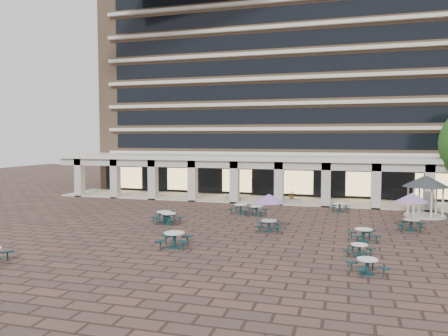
{
  "coord_description": "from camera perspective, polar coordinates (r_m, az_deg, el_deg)",
  "views": [
    {
      "loc": [
        8.24,
        -27.39,
        6.19
      ],
      "look_at": [
        -0.47,
        3.0,
        3.98
      ],
      "focal_mm": 35.0,
      "sensor_mm": 36.0,
      "label": 1
    }
  ],
  "objects": [
    {
      "name": "retail_arcade",
      "position": [
        43.1,
        4.93,
        -0.26
      ],
      "size": [
        42.0,
        6.6,
        4.4
      ],
      "color": "white",
      "rests_on": "ground"
    },
    {
      "name": "picnic_table_12",
      "position": [
        35.54,
        2.16,
        -5.26
      ],
      "size": [
        1.87,
        1.87,
        0.79
      ],
      "rotation": [
        0.0,
        0.0,
        -0.08
      ],
      "color": "#14353C",
      "rests_on": "ground"
    },
    {
      "name": "picnic_table_8",
      "position": [
        32.4,
        -7.85,
        -6.19
      ],
      "size": [
        1.88,
        1.88,
        0.8
      ],
      "rotation": [
        0.0,
        0.0,
        0.07
      ],
      "color": "#14353C",
      "rests_on": "ground"
    },
    {
      "name": "planter_left",
      "position": [
        42.06,
        1.13,
        -3.72
      ],
      "size": [
        1.5,
        0.7,
        1.3
      ],
      "color": "#979892",
      "rests_on": "ground"
    },
    {
      "name": "apartment_building",
      "position": [
        53.88,
        7.21,
        10.8
      ],
      "size": [
        40.0,
        15.5,
        25.2
      ],
      "color": "#947253",
      "rests_on": "ground"
    },
    {
      "name": "picnic_table_11",
      "position": [
        31.53,
        23.35,
        -3.73
      ],
      "size": [
        2.17,
        2.17,
        2.51
      ],
      "rotation": [
        0.0,
        0.0,
        -0.18
      ],
      "color": "#14353C",
      "rests_on": "ground"
    },
    {
      "name": "picnic_table_5",
      "position": [
        31.66,
        -7.24,
        -6.43
      ],
      "size": [
        2.01,
        2.01,
        0.8
      ],
      "rotation": [
        0.0,
        0.0,
        -0.19
      ],
      "color": "#14353C",
      "rests_on": "ground"
    },
    {
      "name": "picnic_table_1",
      "position": [
        25.01,
        -6.51,
        -9.13
      ],
      "size": [
        2.17,
        2.17,
        0.87
      ],
      "rotation": [
        0.0,
        0.0,
        0.18
      ],
      "color": "#14353C",
      "rests_on": "ground"
    },
    {
      "name": "picnic_table_3",
      "position": [
        24.14,
        17.25,
        -10.09
      ],
      "size": [
        1.71,
        1.71,
        0.65
      ],
      "rotation": [
        0.0,
        0.0,
        -0.28
      ],
      "color": "#14353C",
      "rests_on": "ground"
    },
    {
      "name": "gazebo",
      "position": [
        37.48,
        24.83,
        -2.13
      ],
      "size": [
        3.47,
        3.47,
        3.23
      ],
      "rotation": [
        0.0,
        0.0,
        -0.33
      ],
      "color": "beige",
      "rests_on": "ground"
    },
    {
      "name": "ground",
      "position": [
        29.26,
        -0.75,
        -8.21
      ],
      "size": [
        120.0,
        120.0,
        0.0
      ],
      "primitive_type": "plane",
      "color": "brown",
      "rests_on": "ground"
    },
    {
      "name": "picnic_table_7",
      "position": [
        21.25,
        18.22,
        -11.94
      ],
      "size": [
        1.95,
        1.95,
        0.71
      ],
      "rotation": [
        0.0,
        0.0,
        0.42
      ],
      "color": "#14353C",
      "rests_on": "ground"
    },
    {
      "name": "picnic_table_13",
      "position": [
        37.83,
        14.87,
        -4.87
      ],
      "size": [
        1.67,
        1.67,
        0.74
      ],
      "rotation": [
        0.0,
        0.0,
        0.01
      ],
      "color": "#14353C",
      "rests_on": "ground"
    },
    {
      "name": "planter_right",
      "position": [
        40.99,
        8.88,
        -3.97
      ],
      "size": [
        1.5,
        0.79,
        1.3
      ],
      "color": "#979892",
      "rests_on": "ground"
    },
    {
      "name": "picnic_table_10",
      "position": [
        27.59,
        17.76,
        -8.19
      ],
      "size": [
        2.01,
        2.01,
        0.76
      ],
      "rotation": [
        0.0,
        0.0,
        0.3
      ],
      "color": "#14353C",
      "rests_on": "ground"
    },
    {
      "name": "picnic_table_6",
      "position": [
        28.79,
        5.9,
        -4.16
      ],
      "size": [
        2.16,
        2.16,
        2.49
      ],
      "rotation": [
        0.0,
        0.0,
        0.09
      ],
      "color": "#14353C",
      "rests_on": "ground"
    },
    {
      "name": "picnic_table_9",
      "position": [
        34.84,
        4.26,
        -5.45
      ],
      "size": [
        1.95,
        1.95,
        0.79
      ],
      "rotation": [
        0.0,
        0.0,
        -0.15
      ],
      "color": "#14353C",
      "rests_on": "ground"
    }
  ]
}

